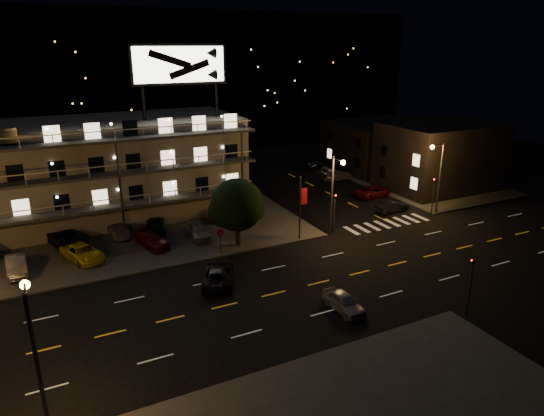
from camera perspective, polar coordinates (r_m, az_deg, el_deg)
name	(u,v)px	position (r m, az deg, el deg)	size (l,w,h in m)	color
ground	(297,288)	(38.26, 2.91, -9.41)	(140.00, 140.00, 0.00)	black
curb_nw	(78,232)	(52.54, -21.85, -2.65)	(44.00, 24.00, 0.15)	#363634
curb_ne	(415,180)	(70.26, 16.44, 3.18)	(16.00, 24.00, 0.15)	#363634
motel	(108,168)	(55.09, -18.73, 4.44)	(28.00, 13.80, 18.10)	gray
side_bldg_front	(439,156)	(66.51, 19.08, 5.77)	(14.06, 10.00, 8.50)	black
side_bldg_back	(380,145)	(75.34, 12.58, 7.20)	(14.06, 12.00, 7.00)	black
hill_backdrop	(88,81)	(98.87, -20.78, 13.85)	(120.00, 25.00, 24.00)	black
streetlight_nc	(334,188)	(46.83, 7.35, 2.39)	(0.44, 1.92, 8.00)	#2D2D30
streetlight_ne	(438,171)	(55.63, 18.96, 4.14)	(1.92, 0.44, 8.00)	#2D2D30
streetlight_s	(35,351)	(25.08, -26.08, -14.86)	(0.44, 1.92, 8.00)	#2D2D30
signal_nw	(334,209)	(48.26, 7.36, -0.10)	(0.20, 0.27, 4.60)	#2D2D30
signal_sw	(471,280)	(36.53, 22.35, -7.84)	(0.20, 0.27, 4.60)	#2D2D30
signal_ne	(433,192)	(56.28, 18.47, 1.82)	(0.27, 0.20, 4.60)	#2D2D30
banner_north	(301,206)	(45.94, 3.40, 0.18)	(0.83, 0.16, 6.40)	#2D2D30
stop_sign	(221,237)	(43.46, -6.07, -3.42)	(0.91, 0.11, 2.61)	#2D2D30
tree	(237,206)	(44.32, -4.18, 0.18)	(5.09, 4.90, 6.41)	black
lot_car_1	(16,265)	(45.07, -27.87, -5.98)	(1.49, 4.28, 1.41)	gray
lot_car_2	(83,253)	(45.36, -21.40, -4.92)	(2.23, 4.84, 1.35)	yellow
lot_car_3	(152,240)	(46.36, -13.96, -3.67)	(1.79, 4.40, 1.28)	#5B0D12
lot_car_4	(198,230)	(47.53, -8.65, -2.63)	(1.72, 4.29, 1.46)	gray
lot_car_6	(66,238)	(49.16, -23.10, -3.22)	(2.49, 5.41, 1.50)	black
lot_car_7	(118,230)	(49.76, -17.65, -2.44)	(1.80, 4.43, 1.29)	gray
lot_car_8	(156,224)	(50.00, -13.53, -1.83)	(1.78, 4.43, 1.51)	black
lot_car_9	(215,214)	(52.20, -6.77, -0.69)	(1.32, 3.78, 1.25)	#5B0D12
side_car_0	(392,207)	(56.14, 13.92, 0.17)	(1.41, 4.05, 1.34)	black
side_car_1	(373,191)	(61.31, 11.78, 1.92)	(2.29, 4.96, 1.38)	#5B0D12
side_car_2	(336,175)	(68.20, 7.56, 3.88)	(1.98, 4.87, 1.41)	gray
side_car_3	(313,164)	(73.77, 4.86, 5.13)	(1.70, 4.23, 1.44)	black
road_car_east	(344,302)	(35.41, 8.44, -10.89)	(1.54, 3.84, 1.31)	gray
road_car_west	(218,274)	(39.01, -6.40, -7.77)	(2.30, 4.99, 1.39)	black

